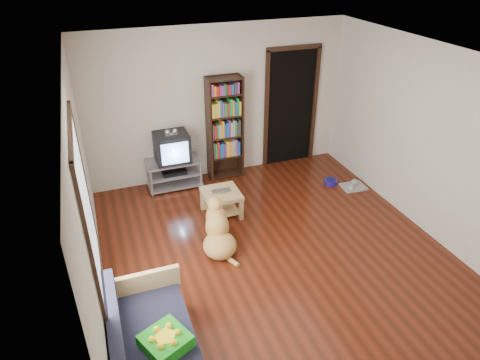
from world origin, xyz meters
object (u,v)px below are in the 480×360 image
object	(u,v)px
laptop	(222,192)
grey_rag	(353,187)
tv_stand	(174,172)
coffee_table	(221,199)
dog_bowl	(331,182)
bookshelf	(225,123)
dog	(218,232)
crt_tv	(172,147)
green_cushion	(166,341)

from	to	relation	value
laptop	grey_rag	size ratio (longest dim) A/B	0.73
tv_stand	coffee_table	distance (m)	1.20
dog_bowl	grey_rag	size ratio (longest dim) A/B	0.55
laptop	bookshelf	world-z (taller)	bookshelf
dog	bookshelf	bearing A→B (deg)	69.00
grey_rag	tv_stand	size ratio (longest dim) A/B	0.44
dog_bowl	crt_tv	size ratio (longest dim) A/B	0.38
laptop	dog_bowl	distance (m)	2.13
dog_bowl	coffee_table	xyz separation A→B (m)	(-2.08, -0.25, 0.24)
dog	dog_bowl	bearing A→B (deg)	23.37
green_cushion	grey_rag	xyz separation A→B (m)	(3.72, 2.50, -0.47)
green_cushion	dog_bowl	distance (m)	4.41
laptop	grey_rag	bearing A→B (deg)	2.75
green_cushion	laptop	size ratio (longest dim) A/B	1.33
crt_tv	coffee_table	bearing A→B (deg)	-66.18
dog_bowl	dog	distance (m)	2.59
crt_tv	dog	bearing A→B (deg)	-84.08
tv_stand	crt_tv	world-z (taller)	crt_tv
green_cushion	dog	size ratio (longest dim) A/B	0.44
green_cushion	grey_rag	size ratio (longest dim) A/B	0.98
grey_rag	tv_stand	distance (m)	3.08
dog_bowl	bookshelf	size ratio (longest dim) A/B	0.12
dog_bowl	coffee_table	bearing A→B (deg)	-173.16
laptop	crt_tv	size ratio (longest dim) A/B	0.51
laptop	bookshelf	size ratio (longest dim) A/B	0.16
bookshelf	tv_stand	bearing A→B (deg)	-174.37
laptop	coffee_table	bearing A→B (deg)	92.05
green_cushion	coffee_table	distance (m)	2.85
grey_rag	laptop	bearing A→B (deg)	-179.30
grey_rag	tv_stand	world-z (taller)	tv_stand
laptop	coffee_table	size ratio (longest dim) A/B	0.53
bookshelf	coffee_table	distance (m)	1.46
laptop	tv_stand	world-z (taller)	tv_stand
green_cushion	tv_stand	xyz separation A→B (m)	(0.85, 3.60, -0.22)
crt_tv	coffee_table	size ratio (longest dim) A/B	1.05
bookshelf	dog	distance (m)	2.23
grey_rag	coffee_table	bearing A→B (deg)	179.98
green_cushion	laptop	bearing A→B (deg)	36.76
grey_rag	crt_tv	world-z (taller)	crt_tv
coffee_table	bookshelf	bearing A→B (deg)	68.93
laptop	bookshelf	bearing A→B (deg)	71.46
grey_rag	coffee_table	xyz separation A→B (m)	(-2.38, 0.00, 0.27)
green_cushion	coffee_table	xyz separation A→B (m)	(1.34, 2.51, -0.21)
green_cushion	dog	world-z (taller)	dog
crt_tv	tv_stand	bearing A→B (deg)	-90.00
dog_bowl	grey_rag	distance (m)	0.39
green_cushion	coffee_table	bearing A→B (deg)	37.05
coffee_table	laptop	bearing A→B (deg)	-90.00
laptop	dog_bowl	xyz separation A→B (m)	(2.08, 0.28, -0.37)
crt_tv	dog_bowl	bearing A→B (deg)	-18.64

